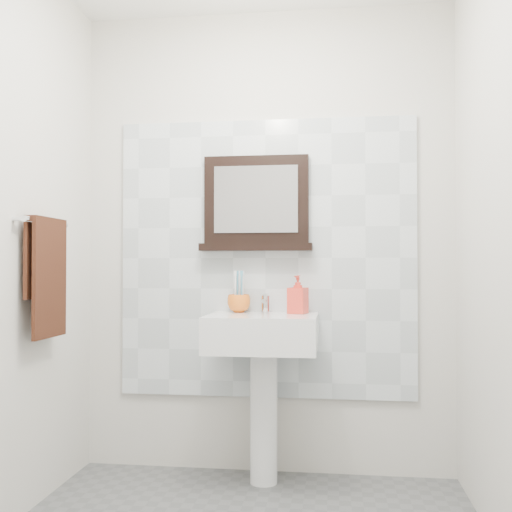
{
  "coord_description": "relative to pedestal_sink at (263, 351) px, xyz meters",
  "views": [
    {
      "loc": [
        0.37,
        -2.13,
        1.1
      ],
      "look_at": [
        0.02,
        0.55,
        1.15
      ],
      "focal_mm": 42.0,
      "sensor_mm": 36.0,
      "label": 1
    }
  ],
  "objects": [
    {
      "name": "soap_dispenser",
      "position": [
        0.17,
        0.1,
        0.28
      ],
      "size": [
        0.11,
        0.11,
        0.2
      ],
      "primitive_type": "imported",
      "rotation": [
        0.0,
        0.0,
        -0.3
      ],
      "color": "red",
      "rests_on": "pedestal_sink"
    },
    {
      "name": "hand_towel",
      "position": [
        -0.95,
        -0.41,
        0.42
      ],
      "size": [
        0.06,
        0.3,
        0.55
      ],
      "color": "#33180E",
      "rests_on": "towel_bar"
    },
    {
      "name": "front_wall",
      "position": [
        -0.01,
        -1.97,
        0.57
      ],
      "size": [
        2.0,
        0.01,
        2.5
      ],
      "primitive_type": "cube",
      "color": "silver",
      "rests_on": "ground"
    },
    {
      "name": "towel_bar",
      "position": [
        -0.96,
        -0.41,
        0.63
      ],
      "size": [
        0.07,
        0.4,
        0.03
      ],
      "color": "silver",
      "rests_on": "left_wall"
    },
    {
      "name": "back_wall",
      "position": [
        -0.01,
        0.23,
        0.57
      ],
      "size": [
        2.0,
        0.01,
        2.5
      ],
      "primitive_type": "cube",
      "color": "silver",
      "rests_on": "ground"
    },
    {
      "name": "toothbrush_cup",
      "position": [
        -0.14,
        0.14,
        0.23
      ],
      "size": [
        0.14,
        0.14,
        0.09
      ],
      "primitive_type": "imported",
      "rotation": [
        0.0,
        0.0,
        0.19
      ],
      "color": "orange",
      "rests_on": "pedestal_sink"
    },
    {
      "name": "framed_mirror",
      "position": [
        -0.06,
        0.19,
        0.75
      ],
      "size": [
        0.6,
        0.11,
        0.51
      ],
      "color": "black",
      "rests_on": "back_wall"
    },
    {
      "name": "pedestal_sink",
      "position": [
        0.0,
        0.0,
        0.0
      ],
      "size": [
        0.55,
        0.44,
        0.96
      ],
      "color": "white",
      "rests_on": "ground"
    },
    {
      "name": "toothbrushes",
      "position": [
        -0.14,
        0.14,
        0.31
      ],
      "size": [
        0.05,
        0.04,
        0.21
      ],
      "color": "white",
      "rests_on": "toothbrush_cup"
    },
    {
      "name": "splashback",
      "position": [
        -0.01,
        0.21,
        0.47
      ],
      "size": [
        1.6,
        0.02,
        1.5
      ],
      "primitive_type": "cube",
      "color": "silver",
      "rests_on": "back_wall"
    }
  ]
}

